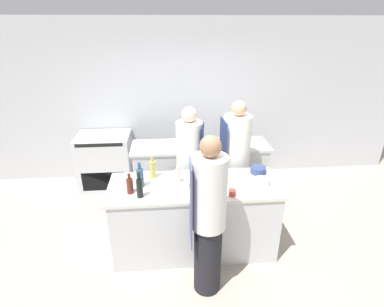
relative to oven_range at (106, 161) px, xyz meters
The scene contains 19 objects.
ground_plane 2.27m from the oven_range, 51.27° to the right, with size 16.00×16.00×0.00m, color #A89E8E.
wall_back 1.72m from the oven_range, 15.86° to the left, with size 8.00×0.06×2.80m.
prep_counter 2.22m from the oven_range, 51.27° to the right, with size 2.04×0.77×0.93m.
pass_counter 1.68m from the oven_range, 17.50° to the right, with size 2.16×0.64×0.93m.
oven_range is the anchor object (origin of this frame).
chef_at_prep_near 2.84m from the oven_range, 58.41° to the right, with size 0.36×0.34×1.79m.
chef_at_stove 1.77m from the oven_range, 36.74° to the right, with size 0.40×0.38×1.69m.
chef_at_pass_far 2.32m from the oven_range, 26.77° to the right, with size 0.41×0.39×1.76m.
bottle_olive_oil 2.18m from the oven_range, 68.49° to the right, with size 0.07×0.07×0.30m.
bottle_vinegar 2.05m from the oven_range, 70.64° to the right, with size 0.08×0.08×0.24m.
bottle_wine 1.84m from the oven_range, 59.29° to the right, with size 0.08×0.08×0.30m.
bottle_cooking_oil 2.12m from the oven_range, 54.27° to the right, with size 0.07×0.07×0.22m.
bottle_sauce 2.18m from the oven_range, 48.01° to the right, with size 0.08×0.08×0.28m.
bottle_water 1.97m from the oven_range, 66.25° to the right, with size 0.08×0.08×0.31m.
bowl_mixing_large 2.73m from the oven_range, 34.04° to the right, with size 0.20×0.20×0.08m.
bowl_prep_small 2.87m from the oven_range, 39.44° to the right, with size 0.19×0.19×0.07m.
cup 2.74m from the oven_range, 48.47° to the right, with size 0.08×0.08×0.08m.
cutting_board 2.42m from the oven_range, 50.15° to the right, with size 0.39×0.20×0.01m.
stockpot 1.54m from the oven_range, 19.96° to the right, with size 0.24×0.24×0.23m.
Camera 1 is at (-0.29, -3.09, 2.70)m, focal length 28.00 mm.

